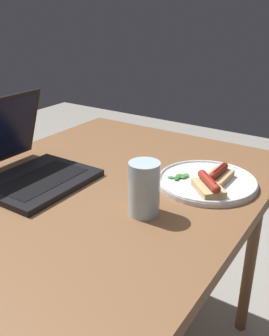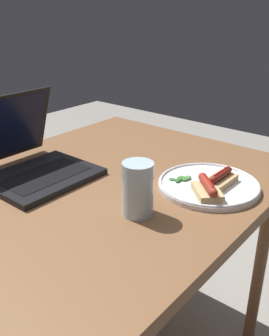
{
  "view_description": "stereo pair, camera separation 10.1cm",
  "coord_description": "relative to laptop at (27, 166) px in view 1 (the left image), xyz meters",
  "views": [
    {
      "loc": [
        -0.72,
        -0.62,
        1.23
      ],
      "look_at": [
        0.07,
        -0.1,
        0.82
      ],
      "focal_mm": 40.0,
      "sensor_mm": 36.0,
      "label": 1
    },
    {
      "loc": [
        -0.66,
        -0.7,
        1.23
      ],
      "look_at": [
        0.07,
        -0.1,
        0.82
      ],
      "focal_mm": 40.0,
      "sensor_mm": 36.0,
      "label": 2
    }
  ],
  "objects": [
    {
      "name": "desk",
      "position": [
        0.06,
        -0.19,
        -0.11
      ],
      "size": [
        1.16,
        0.87,
        0.76
      ],
      "color": "brown",
      "rests_on": "ground_plane"
    },
    {
      "name": "laptop",
      "position": [
        0.0,
        0.0,
        0.0
      ],
      "size": [
        0.3,
        0.32,
        0.24
      ],
      "color": "black",
      "rests_on": "desk"
    },
    {
      "name": "plate",
      "position": [
        0.26,
        -0.45,
        -0.03
      ],
      "size": [
        0.29,
        0.29,
        0.02
      ],
      "color": "silver",
      "rests_on": "desk"
    },
    {
      "name": "sausage_toast_left",
      "position": [
        0.28,
        -0.48,
        -0.01
      ],
      "size": [
        0.11,
        0.06,
        0.04
      ],
      "rotation": [
        0.0,
        0.0,
        6.28
      ],
      "color": "tan",
      "rests_on": "plate"
    },
    {
      "name": "sausage_toast_middle",
      "position": [
        0.2,
        -0.48,
        -0.01
      ],
      "size": [
        0.11,
        0.12,
        0.05
      ],
      "rotation": [
        0.0,
        0.0,
        3.95
      ],
      "color": "tan",
      "rests_on": "plate"
    },
    {
      "name": "salad_pile",
      "position": [
        0.24,
        -0.38,
        -0.03
      ],
      "size": [
        0.06,
        0.05,
        0.01
      ],
      "color": "#387A33",
      "rests_on": "plate"
    },
    {
      "name": "drinking_glass",
      "position": [
        0.03,
        -0.39,
        0.02
      ],
      "size": [
        0.08,
        0.08,
        0.14
      ],
      "color": "silver",
      "rests_on": "desk"
    }
  ]
}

